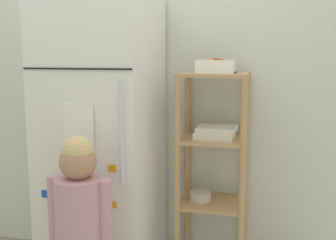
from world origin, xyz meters
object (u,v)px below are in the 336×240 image
(pantry_shelf_unit, at_px, (213,156))
(child_standing, at_px, (80,217))
(fruit_bin, at_px, (217,66))
(refrigerator, at_px, (104,142))

(pantry_shelf_unit, bearing_deg, child_standing, -128.04)
(child_standing, xyz_separation_m, pantry_shelf_unit, (0.52, 0.67, 0.16))
(pantry_shelf_unit, xyz_separation_m, fruit_bin, (0.01, 0.01, 0.52))
(fruit_bin, bearing_deg, refrigerator, -165.89)
(child_standing, relative_size, fruit_bin, 4.58)
(refrigerator, distance_m, child_standing, 0.58)
(child_standing, distance_m, pantry_shelf_unit, 0.86)
(refrigerator, relative_size, pantry_shelf_unit, 1.35)
(child_standing, height_order, fruit_bin, fruit_bin)
(pantry_shelf_unit, relative_size, fruit_bin, 5.78)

